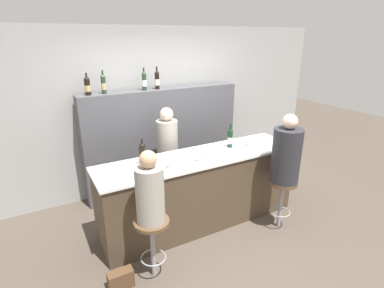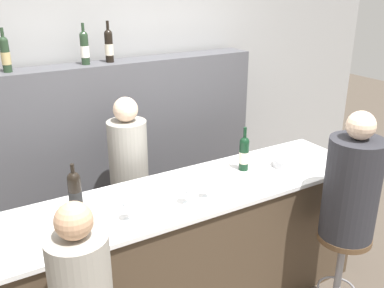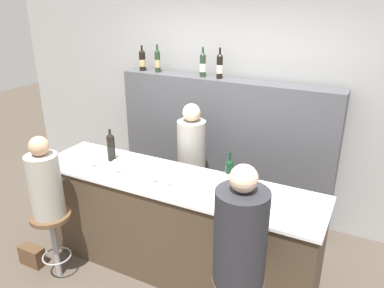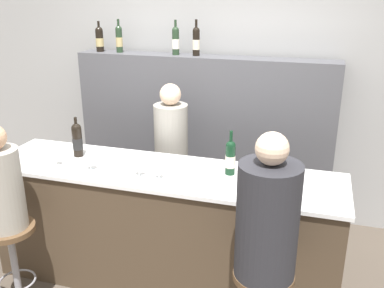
# 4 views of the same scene
# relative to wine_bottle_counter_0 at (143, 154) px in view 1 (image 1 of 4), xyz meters

# --- Properties ---
(ground_plane) EXTENTS (16.00, 16.00, 0.00)m
(ground_plane) POSITION_rel_wine_bottle_counter_0_xyz_m (0.75, -0.41, -1.13)
(ground_plane) COLOR #4C4238
(wall_back) EXTENTS (6.40, 0.05, 2.60)m
(wall_back) POSITION_rel_wine_bottle_counter_0_xyz_m (0.75, 1.34, 0.17)
(wall_back) COLOR #9E9E9E
(wall_back) RESTS_ON ground_plane
(bar_counter) EXTENTS (2.74, 0.69, 0.99)m
(bar_counter) POSITION_rel_wine_bottle_counter_0_xyz_m (0.75, -0.08, -0.64)
(bar_counter) COLOR #473828
(bar_counter) RESTS_ON ground_plane
(back_bar_cabinet) EXTENTS (2.56, 0.28, 1.68)m
(back_bar_cabinet) POSITION_rel_wine_bottle_counter_0_xyz_m (0.75, 1.11, -0.29)
(back_bar_cabinet) COLOR #4C4C51
(back_bar_cabinet) RESTS_ON ground_plane
(wine_bottle_counter_0) EXTENTS (0.08, 0.08, 0.33)m
(wine_bottle_counter_0) POSITION_rel_wine_bottle_counter_0_xyz_m (0.00, 0.00, 0.00)
(wine_bottle_counter_0) COLOR black
(wine_bottle_counter_0) RESTS_ON bar_counter
(wine_bottle_counter_1) EXTENTS (0.07, 0.07, 0.34)m
(wine_bottle_counter_1) POSITION_rel_wine_bottle_counter_0_xyz_m (1.27, 0.00, -0.01)
(wine_bottle_counter_1) COLOR black
(wine_bottle_counter_1) RESTS_ON bar_counter
(wine_bottle_backbar_0) EXTENTS (0.08, 0.08, 0.30)m
(wine_bottle_backbar_0) POSITION_rel_wine_bottle_counter_0_xyz_m (-0.34, 1.11, 0.67)
(wine_bottle_backbar_0) COLOR black
(wine_bottle_backbar_0) RESTS_ON back_bar_cabinet
(wine_bottle_backbar_1) EXTENTS (0.07, 0.07, 0.32)m
(wine_bottle_backbar_1) POSITION_rel_wine_bottle_counter_0_xyz_m (-0.12, 1.11, 0.68)
(wine_bottle_backbar_1) COLOR #233823
(wine_bottle_backbar_1) RESTS_ON back_bar_cabinet
(wine_bottle_backbar_2) EXTENTS (0.07, 0.07, 0.33)m
(wine_bottle_backbar_2) POSITION_rel_wine_bottle_counter_0_xyz_m (0.47, 1.11, 0.68)
(wine_bottle_backbar_2) COLOR #233823
(wine_bottle_backbar_2) RESTS_ON back_bar_cabinet
(wine_bottle_backbar_3) EXTENTS (0.07, 0.07, 0.34)m
(wine_bottle_backbar_3) POSITION_rel_wine_bottle_counter_0_xyz_m (0.68, 1.11, 0.69)
(wine_bottle_backbar_3) COLOR black
(wine_bottle_backbar_3) RESTS_ON back_bar_cabinet
(wine_glass_0) EXTENTS (0.07, 0.07, 0.16)m
(wine_glass_0) POSITION_rel_wine_bottle_counter_0_xyz_m (-0.05, -0.24, -0.02)
(wine_glass_0) COLOR silver
(wine_glass_0) RESTS_ON bar_counter
(wine_glass_1) EXTENTS (0.08, 0.08, 0.15)m
(wine_glass_1) POSITION_rel_wine_bottle_counter_0_xyz_m (0.24, -0.24, -0.03)
(wine_glass_1) COLOR silver
(wine_glass_1) RESTS_ON bar_counter
(wine_glass_2) EXTENTS (0.08, 0.08, 0.15)m
(wine_glass_2) POSITION_rel_wine_bottle_counter_0_xyz_m (0.64, -0.24, -0.03)
(wine_glass_2) COLOR silver
(wine_glass_2) RESTS_ON bar_counter
(wine_glass_3) EXTENTS (0.07, 0.07, 0.13)m
(wine_glass_3) POSITION_rel_wine_bottle_counter_0_xyz_m (0.79, -0.24, -0.05)
(wine_glass_3) COLOR silver
(wine_glass_3) RESTS_ON bar_counter
(metal_bowl) EXTENTS (0.22, 0.22, 0.06)m
(metal_bowl) POSITION_rel_wine_bottle_counter_0_xyz_m (1.59, -0.12, -0.11)
(metal_bowl) COLOR #B7B7BC
(metal_bowl) RESTS_ON bar_counter
(bar_stool_left) EXTENTS (0.37, 0.37, 0.69)m
(bar_stool_left) POSITION_rel_wine_bottle_counter_0_xyz_m (-0.19, -0.69, -0.60)
(bar_stool_left) COLOR gray
(bar_stool_left) RESTS_ON ground_plane
(guest_seated_left) EXTENTS (0.29, 0.29, 0.76)m
(guest_seated_left) POSITION_rel_wine_bottle_counter_0_xyz_m (-0.19, -0.69, -0.11)
(guest_seated_left) COLOR gray
(guest_seated_left) RESTS_ON bar_stool_left
(bar_stool_right) EXTENTS (0.37, 0.37, 0.69)m
(bar_stool_right) POSITION_rel_wine_bottle_counter_0_xyz_m (1.63, -0.69, -0.60)
(bar_stool_right) COLOR gray
(bar_stool_right) RESTS_ON ground_plane
(guest_seated_right) EXTENTS (0.36, 0.36, 0.88)m
(guest_seated_right) POSITION_rel_wine_bottle_counter_0_xyz_m (1.63, -0.69, -0.07)
(guest_seated_right) COLOR #28282D
(guest_seated_right) RESTS_ON bar_stool_right
(bartender) EXTENTS (0.31, 0.31, 1.51)m
(bartender) POSITION_rel_wine_bottle_counter_0_xyz_m (0.59, 0.61, -0.44)
(bartender) COLOR gray
(bartender) RESTS_ON ground_plane
(handbag) EXTENTS (0.26, 0.12, 0.20)m
(handbag) POSITION_rel_wine_bottle_counter_0_xyz_m (-0.55, -0.69, -1.03)
(handbag) COLOR #513823
(handbag) RESTS_ON ground_plane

